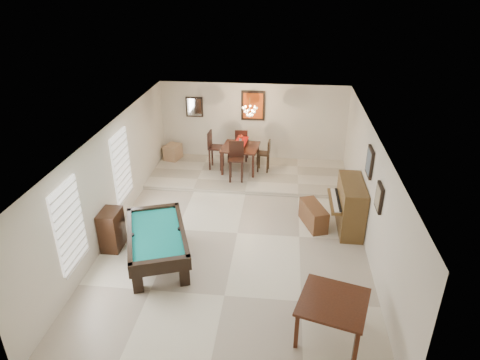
% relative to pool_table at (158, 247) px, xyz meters
% --- Properties ---
extents(ground_plane, '(6.00, 9.00, 0.02)m').
position_rel_pool_table_xyz_m(ground_plane, '(1.59, 1.29, -0.38)').
color(ground_plane, beige).
extents(wall_back, '(6.00, 0.04, 2.60)m').
position_rel_pool_table_xyz_m(wall_back, '(1.59, 5.79, 0.93)').
color(wall_back, silver).
rests_on(wall_back, ground_plane).
extents(wall_front, '(6.00, 0.04, 2.60)m').
position_rel_pool_table_xyz_m(wall_front, '(1.59, -3.21, 0.93)').
color(wall_front, silver).
rests_on(wall_front, ground_plane).
extents(wall_left, '(0.04, 9.00, 2.60)m').
position_rel_pool_table_xyz_m(wall_left, '(-1.41, 1.29, 0.93)').
color(wall_left, silver).
rests_on(wall_left, ground_plane).
extents(wall_right, '(0.04, 9.00, 2.60)m').
position_rel_pool_table_xyz_m(wall_right, '(4.59, 1.29, 0.93)').
color(wall_right, silver).
rests_on(wall_right, ground_plane).
extents(ceiling, '(6.00, 9.00, 0.04)m').
position_rel_pool_table_xyz_m(ceiling, '(1.59, 1.29, 2.23)').
color(ceiling, white).
rests_on(ceiling, wall_back).
extents(dining_step, '(6.00, 2.50, 0.12)m').
position_rel_pool_table_xyz_m(dining_step, '(1.59, 4.54, -0.31)').
color(dining_step, beige).
rests_on(dining_step, ground_plane).
extents(window_left_front, '(0.06, 1.00, 1.70)m').
position_rel_pool_table_xyz_m(window_left_front, '(-1.38, -0.91, 1.03)').
color(window_left_front, white).
rests_on(window_left_front, wall_left).
extents(window_left_rear, '(0.06, 1.00, 1.70)m').
position_rel_pool_table_xyz_m(window_left_rear, '(-1.38, 1.89, 1.03)').
color(window_left_rear, white).
rests_on(window_left_rear, wall_left).
extents(pool_table, '(1.88, 2.49, 0.74)m').
position_rel_pool_table_xyz_m(pool_table, '(0.00, 0.00, 0.00)').
color(pool_table, black).
rests_on(pool_table, ground_plane).
extents(square_table, '(1.38, 1.38, 0.77)m').
position_rel_pool_table_xyz_m(square_table, '(3.57, -1.76, 0.02)').
color(square_table, '#36190D').
rests_on(square_table, ground_plane).
extents(upright_piano, '(0.83, 1.48, 1.24)m').
position_rel_pool_table_xyz_m(upright_piano, '(4.16, 1.84, 0.25)').
color(upright_piano, brown).
rests_on(upright_piano, ground_plane).
extents(piano_bench, '(0.71, 1.08, 0.56)m').
position_rel_pool_table_xyz_m(piano_bench, '(3.43, 1.87, -0.09)').
color(piano_bench, brown).
rests_on(piano_bench, ground_plane).
extents(apothecary_chest, '(0.42, 0.63, 0.94)m').
position_rel_pool_table_xyz_m(apothecary_chest, '(-1.18, 0.41, 0.10)').
color(apothecary_chest, black).
rests_on(apothecary_chest, ground_plane).
extents(dining_table, '(1.18, 1.18, 0.90)m').
position_rel_pool_table_xyz_m(dining_table, '(1.30, 4.73, 0.20)').
color(dining_table, black).
rests_on(dining_table, dining_step).
extents(flower_vase, '(0.17, 0.17, 0.27)m').
position_rel_pool_table_xyz_m(flower_vase, '(1.30, 4.73, 0.79)').
color(flower_vase, '#AE240E').
rests_on(flower_vase, dining_table).
extents(dining_chair_south, '(0.46, 0.46, 1.17)m').
position_rel_pool_table_xyz_m(dining_chair_south, '(1.25, 3.98, 0.34)').
color(dining_chair_south, black).
rests_on(dining_chair_south, dining_step).
extents(dining_chair_north, '(0.42, 0.42, 1.09)m').
position_rel_pool_table_xyz_m(dining_chair_north, '(1.27, 5.52, 0.29)').
color(dining_chair_north, black).
rests_on(dining_chair_north, dining_step).
extents(dining_chair_west, '(0.47, 0.47, 1.20)m').
position_rel_pool_table_xyz_m(dining_chair_west, '(0.54, 4.77, 0.35)').
color(dining_chair_west, black).
rests_on(dining_chair_west, dining_step).
extents(dining_chair_east, '(0.39, 0.39, 0.99)m').
position_rel_pool_table_xyz_m(dining_chair_east, '(2.01, 4.74, 0.25)').
color(dining_chair_east, black).
rests_on(dining_chair_east, dining_step).
extents(corner_bench, '(0.56, 0.64, 0.49)m').
position_rel_pool_table_xyz_m(corner_bench, '(-1.02, 5.34, -0.00)').
color(corner_bench, tan).
rests_on(corner_bench, dining_step).
extents(chandelier, '(0.44, 0.44, 0.60)m').
position_rel_pool_table_xyz_m(chandelier, '(1.59, 4.49, 1.83)').
color(chandelier, '#FFE5B2').
rests_on(chandelier, ceiling).
extents(back_painting, '(0.75, 0.06, 0.95)m').
position_rel_pool_table_xyz_m(back_painting, '(1.59, 5.75, 1.53)').
color(back_painting, '#D84C14').
rests_on(back_painting, wall_back).
extents(back_mirror, '(0.55, 0.06, 0.65)m').
position_rel_pool_table_xyz_m(back_mirror, '(-0.31, 5.75, 1.43)').
color(back_mirror, white).
rests_on(back_mirror, wall_back).
extents(right_picture_upper, '(0.06, 0.55, 0.65)m').
position_rel_pool_table_xyz_m(right_picture_upper, '(4.55, 1.59, 1.53)').
color(right_picture_upper, slate).
rests_on(right_picture_upper, wall_right).
extents(right_picture_lower, '(0.06, 0.45, 0.55)m').
position_rel_pool_table_xyz_m(right_picture_lower, '(4.55, 0.29, 1.33)').
color(right_picture_lower, gray).
rests_on(right_picture_lower, wall_right).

